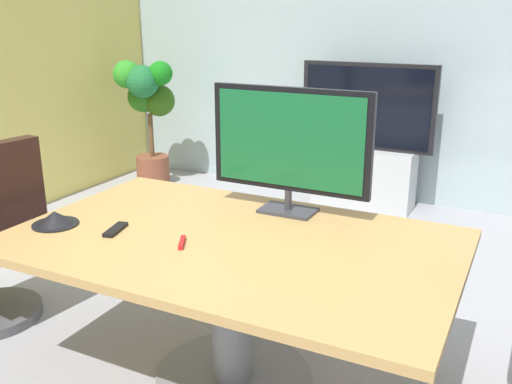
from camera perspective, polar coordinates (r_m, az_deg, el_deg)
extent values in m
plane|color=#99999E|center=(3.01, -0.21, -17.40)|extent=(7.19, 7.19, 0.00)
cube|color=#9EB2B7|center=(5.43, 15.04, 12.64)|extent=(5.96, 0.10, 2.62)
cube|color=#B2894C|center=(2.60, -2.48, -5.07)|extent=(2.01, 1.25, 0.04)
cylinder|color=slate|center=(2.76, -2.37, -12.21)|extent=(0.20, 0.20, 0.70)
cylinder|color=slate|center=(2.94, -2.29, -17.92)|extent=(0.76, 0.76, 0.03)
cube|color=black|center=(3.26, -24.11, -0.66)|extent=(0.15, 0.46, 0.60)
cube|color=black|center=(3.65, -22.44, -2.04)|extent=(0.28, 0.08, 0.03)
cube|color=#333338|center=(2.92, 3.23, -1.85)|extent=(0.28, 0.18, 0.02)
cylinder|color=#333338|center=(2.91, 3.25, -0.78)|extent=(0.04, 0.04, 0.10)
cube|color=black|center=(2.83, 3.46, 5.25)|extent=(0.84, 0.04, 0.52)
cube|color=#14592D|center=(2.82, 3.30, 5.18)|extent=(0.77, 0.01, 0.47)
cube|color=#B7BABC|center=(5.33, 10.78, 1.49)|extent=(0.90, 0.36, 0.55)
cube|color=black|center=(5.17, 11.13, 8.42)|extent=(1.20, 0.06, 0.76)
cube|color=black|center=(5.14, 11.02, 8.37)|extent=(1.12, 0.01, 0.69)
cylinder|color=brown|center=(6.04, -10.29, 2.19)|extent=(0.34, 0.34, 0.30)
cylinder|color=brown|center=(5.96, -10.48, 5.63)|extent=(0.05, 0.05, 0.44)
sphere|color=#157716|center=(5.71, -9.57, 11.67)|extent=(0.24, 0.24, 0.24)
sphere|color=#2F5914|center=(5.94, -9.70, 9.04)|extent=(0.32, 0.32, 0.32)
sphere|color=#296A1A|center=(5.98, -11.29, 9.35)|extent=(0.31, 0.31, 0.31)
sphere|color=#2D8F24|center=(5.81, -12.84, 11.44)|extent=(0.27, 0.27, 0.27)
sphere|color=#1E6933|center=(5.74, -11.32, 10.82)|extent=(0.32, 0.32, 0.32)
cone|color=black|center=(2.90, -19.54, -2.49)|extent=(0.19, 0.19, 0.07)
cylinder|color=black|center=(2.91, -19.47, -3.06)|extent=(0.22, 0.22, 0.01)
cube|color=black|center=(2.74, -13.92, -3.67)|extent=(0.09, 0.18, 0.02)
cube|color=red|center=(2.54, -7.44, -5.04)|extent=(0.08, 0.12, 0.02)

